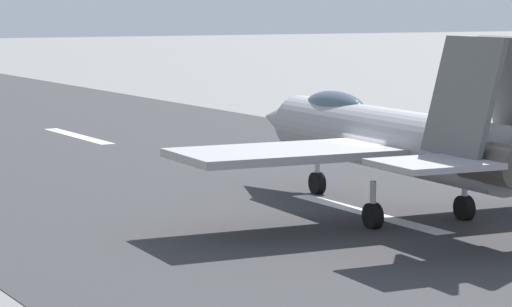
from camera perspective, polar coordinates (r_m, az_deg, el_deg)
ground_plane at (r=37.13m, az=5.75°, el=-2.98°), size 400.00×400.00×0.00m
runway_strip at (r=37.12m, az=5.77°, el=-2.97°), size 240.00×26.00×0.02m
fighter_jet at (r=37.05m, az=6.30°, el=0.78°), size 16.18×14.60×5.63m
crew_person at (r=52.84m, az=7.27°, el=0.85°), size 0.55×0.50×1.59m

